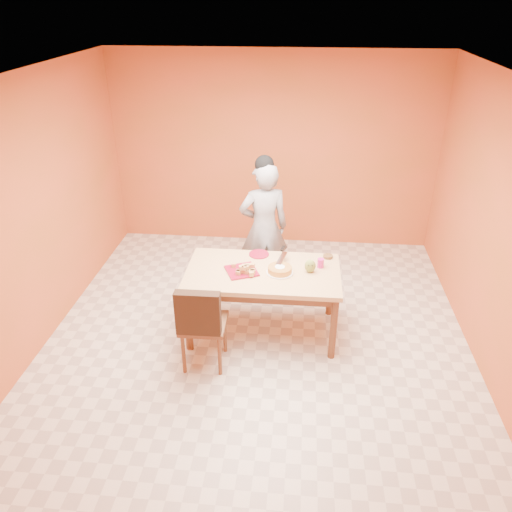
# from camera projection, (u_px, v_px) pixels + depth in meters

# --- Properties ---
(floor) EXTENTS (5.00, 5.00, 0.00)m
(floor) POSITION_uv_depth(u_px,v_px,m) (257.00, 342.00, 5.36)
(floor) COLOR silver
(floor) RESTS_ON ground
(ceiling) EXTENTS (5.00, 5.00, 0.00)m
(ceiling) POSITION_uv_depth(u_px,v_px,m) (257.00, 78.00, 4.08)
(ceiling) COLOR silver
(ceiling) RESTS_ON wall_back
(wall_back) EXTENTS (4.50, 0.00, 4.50)m
(wall_back) POSITION_uv_depth(u_px,v_px,m) (273.00, 152.00, 6.91)
(wall_back) COLOR #D05230
(wall_back) RESTS_ON floor
(wall_left) EXTENTS (0.00, 5.00, 5.00)m
(wall_left) POSITION_uv_depth(u_px,v_px,m) (29.00, 219.00, 4.90)
(wall_left) COLOR #D05230
(wall_left) RESTS_ON floor
(wall_right) EXTENTS (0.00, 5.00, 5.00)m
(wall_right) POSITION_uv_depth(u_px,v_px,m) (503.00, 238.00, 4.53)
(wall_right) COLOR #D05230
(wall_right) RESTS_ON floor
(dining_table) EXTENTS (1.60, 0.90, 0.76)m
(dining_table) POSITION_uv_depth(u_px,v_px,m) (263.00, 279.00, 5.23)
(dining_table) COLOR tan
(dining_table) RESTS_ON floor
(dining_chair) EXTENTS (0.44, 0.51, 0.96)m
(dining_chair) POSITION_uv_depth(u_px,v_px,m) (203.00, 322.00, 4.83)
(dining_chair) COLOR brown
(dining_chair) RESTS_ON floor
(pastry_pile) EXTENTS (0.27, 0.27, 0.09)m
(pastry_pile) POSITION_uv_depth(u_px,v_px,m) (242.00, 266.00, 5.14)
(pastry_pile) COLOR #DDA95E
(pastry_pile) RESTS_ON pastry_platter
(person) EXTENTS (0.68, 0.54, 1.63)m
(person) POSITION_uv_depth(u_px,v_px,m) (264.00, 228.00, 5.98)
(person) COLOR #98989B
(person) RESTS_ON floor
(pastry_platter) EXTENTS (0.40, 0.40, 0.02)m
(pastry_platter) POSITION_uv_depth(u_px,v_px,m) (242.00, 271.00, 5.16)
(pastry_platter) COLOR maroon
(pastry_platter) RESTS_ON dining_table
(red_dinner_plate) EXTENTS (0.24, 0.24, 0.01)m
(red_dinner_plate) POSITION_uv_depth(u_px,v_px,m) (259.00, 254.00, 5.49)
(red_dinner_plate) COLOR maroon
(red_dinner_plate) RESTS_ON dining_table
(white_cake_plate) EXTENTS (0.30, 0.30, 0.01)m
(white_cake_plate) POSITION_uv_depth(u_px,v_px,m) (280.00, 272.00, 5.14)
(white_cake_plate) COLOR white
(white_cake_plate) RESTS_ON dining_table
(sponge_cake) EXTENTS (0.27, 0.27, 0.06)m
(sponge_cake) POSITION_uv_depth(u_px,v_px,m) (280.00, 269.00, 5.13)
(sponge_cake) COLOR gold
(sponge_cake) RESTS_ON white_cake_plate
(cake_server) EXTENTS (0.12, 0.30, 0.01)m
(cake_server) POSITION_uv_depth(u_px,v_px,m) (282.00, 258.00, 5.27)
(cake_server) COLOR silver
(cake_server) RESTS_ON sponge_cake
(egg_ornament) EXTENTS (0.12, 0.09, 0.14)m
(egg_ornament) POSITION_uv_depth(u_px,v_px,m) (310.00, 266.00, 5.13)
(egg_ornament) COLOR olive
(egg_ornament) RESTS_ON dining_table
(magenta_glass) EXTENTS (0.09, 0.09, 0.10)m
(magenta_glass) POSITION_uv_depth(u_px,v_px,m) (321.00, 263.00, 5.23)
(magenta_glass) COLOR #C51D7D
(magenta_glass) RESTS_ON dining_table
(checker_tin) EXTENTS (0.13, 0.13, 0.03)m
(checker_tin) POSITION_uv_depth(u_px,v_px,m) (328.00, 256.00, 5.43)
(checker_tin) COLOR #37210F
(checker_tin) RESTS_ON dining_table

